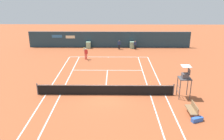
{
  "coord_description": "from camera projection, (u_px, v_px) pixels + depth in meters",
  "views": [
    {
      "loc": [
        0.81,
        -18.79,
        9.14
      ],
      "look_at": [
        0.55,
        4.27,
        0.8
      ],
      "focal_mm": 37.56,
      "sensor_mm": 36.0,
      "label": 1
    }
  ],
  "objects": [
    {
      "name": "equipment_bag",
      "position": [
        198.0,
        119.0,
        16.69
      ],
      "size": [
        0.98,
        0.59,
        0.32
      ],
      "color": "blue",
      "rests_on": "ground_plane"
    },
    {
      "name": "tennis_ball_by_sideline",
      "position": [
        78.0,
        70.0,
        26.91
      ],
      "size": [
        0.07,
        0.07,
        0.07
      ],
      "primitive_type": "sphere",
      "color": "#CCE033",
      "rests_on": "ground_plane"
    },
    {
      "name": "sponsor_back_wall",
      "position": [
        109.0,
        40.0,
        36.33
      ],
      "size": [
        25.0,
        1.02,
        2.45
      ],
      "color": "#233D4C",
      "rests_on": "ground_plane"
    },
    {
      "name": "tennis_ball_near_service_line",
      "position": [
        139.0,
        59.0,
        30.96
      ],
      "size": [
        0.07,
        0.07,
        0.07
      ],
      "primitive_type": "sphere",
      "color": "#CCE033",
      "rests_on": "ground_plane"
    },
    {
      "name": "tennis_net",
      "position": [
        105.0,
        90.0,
        20.61
      ],
      "size": [
        12.1,
        0.1,
        1.07
      ],
      "color": "#4C4C51",
      "rests_on": "ground_plane"
    },
    {
      "name": "ball_kid_left_post",
      "position": [
        135.0,
        44.0,
        35.33
      ],
      "size": [
        0.44,
        0.19,
        1.32
      ],
      "rotation": [
        0.0,
        0.0,
        3.22
      ],
      "color": "black",
      "rests_on": "ground_plane"
    },
    {
      "name": "ground_plane",
      "position": [
        106.0,
        92.0,
        21.32
      ],
      "size": [
        80.0,
        80.0,
        0.01
      ],
      "color": "#A8512D"
    },
    {
      "name": "tennis_ball_mid_court",
      "position": [
        151.0,
        82.0,
        23.47
      ],
      "size": [
        0.07,
        0.07,
        0.07
      ],
      "primitive_type": "sphere",
      "color": "#CCE033",
      "rests_on": "ground_plane"
    },
    {
      "name": "umpire_chair",
      "position": [
        185.0,
        77.0,
        19.71
      ],
      "size": [
        1.0,
        1.0,
        2.87
      ],
      "rotation": [
        0.0,
        0.0,
        1.57
      ],
      "color": "#47474C",
      "rests_on": "ground_plane"
    },
    {
      "name": "player_bench",
      "position": [
        192.0,
        109.0,
        17.4
      ],
      "size": [
        0.54,
        1.54,
        0.88
      ],
      "rotation": [
        0.0,
        0.0,
        1.57
      ],
      "color": "#38383D",
      "rests_on": "ground_plane"
    },
    {
      "name": "ball_kid_centre_post",
      "position": [
        119.0,
        44.0,
        35.34
      ],
      "size": [
        0.46,
        0.23,
        1.39
      ],
      "rotation": [
        0.0,
        0.0,
        3.34
      ],
      "color": "black",
      "rests_on": "ground_plane"
    },
    {
      "name": "player_on_baseline",
      "position": [
        86.0,
        53.0,
        30.41
      ],
      "size": [
        0.53,
        0.7,
        1.76
      ],
      "rotation": [
        0.0,
        0.0,
        3.3
      ],
      "color": "red",
      "rests_on": "ground_plane"
    }
  ]
}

